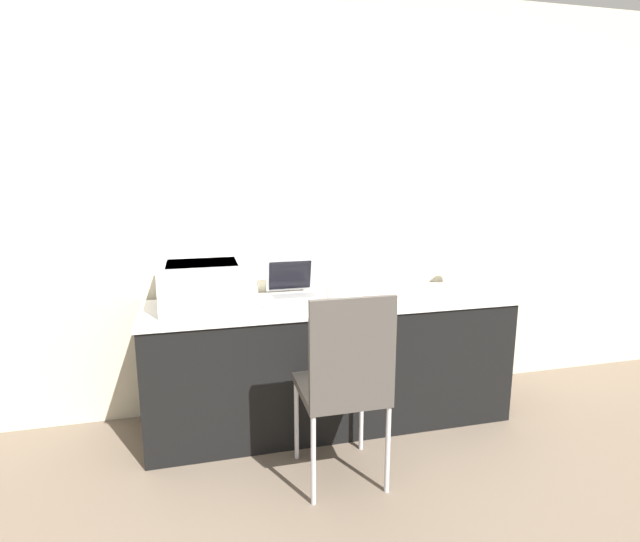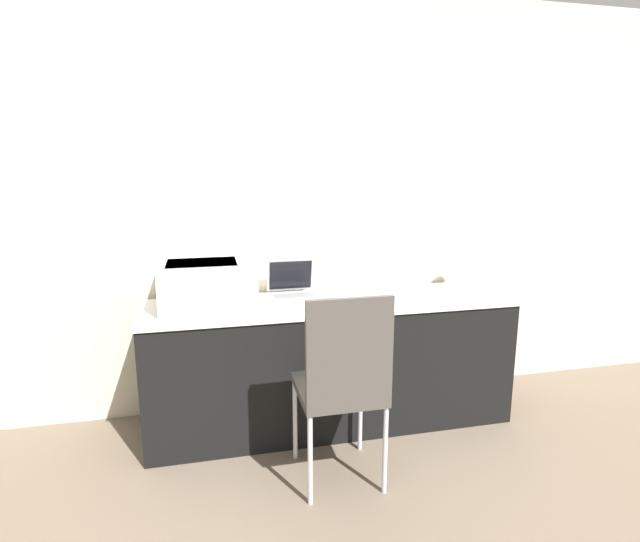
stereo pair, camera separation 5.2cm
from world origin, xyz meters
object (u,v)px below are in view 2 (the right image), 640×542
Objects in this scene: printer at (203,282)px; external_keyboard at (303,305)px; coffee_cup at (332,292)px; metal_pitcher at (464,270)px; chair at (343,377)px; laptop_left at (293,289)px.

external_keyboard is at bearing -11.47° from printer.
coffee_cup is 0.38× the size of metal_pitcher.
external_keyboard is at bearing -169.29° from metal_pitcher.
printer is 0.98m from chair.
laptop_left is 0.26m from coffee_cup.
laptop_left is 2.97× the size of coffee_cup.
printer reaches higher than coffee_cup.
printer is 1.04× the size of external_keyboard.
metal_pitcher reaches higher than external_keyboard.
metal_pitcher is (1.12, 0.21, 0.11)m from external_keyboard.
printer is 4.78× the size of coffee_cup.
coffee_cup is (0.75, -0.02, -0.09)m from printer.
laptop_left is 0.64× the size of external_keyboard.
printer is 0.75m from coffee_cup.
chair is (-1.04, -0.77, -0.32)m from metal_pitcher.
metal_pitcher is at bearing 7.28° from coffee_cup.
printer is at bearing 133.10° from chair.
coffee_cup is 0.10× the size of chair.
printer is 0.56m from laptop_left.
laptop_left is at bearing 93.89° from external_keyboard.
metal_pitcher reaches higher than laptop_left.
laptop_left is 0.30× the size of chair.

